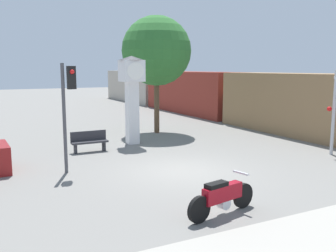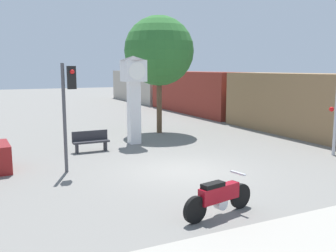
{
  "view_description": "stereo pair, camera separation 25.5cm",
  "coord_description": "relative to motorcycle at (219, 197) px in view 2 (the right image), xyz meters",
  "views": [
    {
      "loc": [
        -6.42,
        -11.46,
        3.67
      ],
      "look_at": [
        -0.24,
        0.67,
        1.57
      ],
      "focal_mm": 40.0,
      "sensor_mm": 36.0,
      "label": 1
    },
    {
      "loc": [
        -6.19,
        -11.58,
        3.67
      ],
      "look_at": [
        -0.24,
        0.67,
        1.57
      ],
      "focal_mm": 40.0,
      "sensor_mm": 36.0,
      "label": 2
    }
  ],
  "objects": [
    {
      "name": "ground_plane",
      "position": [
        1.11,
        4.05,
        -0.48
      ],
      "size": [
        120.0,
        120.0,
        0.0
      ],
      "primitive_type": "plane",
      "color": "slate"
    },
    {
      "name": "motorcycle",
      "position": [
        0.0,
        0.0,
        0.0
      ],
      "size": [
        2.24,
        0.67,
        1.0
      ],
      "rotation": [
        0.0,
        0.0,
        0.2
      ],
      "color": "black",
      "rests_on": "ground_plane"
    },
    {
      "name": "freight_train",
      "position": [
        10.76,
        19.73,
        1.22
      ],
      "size": [
        2.8,
        36.44,
        3.4
      ],
      "color": "olive",
      "rests_on": "ground_plane"
    },
    {
      "name": "traffic_light",
      "position": [
        -2.52,
        5.73,
        2.18
      ],
      "size": [
        0.5,
        0.35,
        3.86
      ],
      "color": "#47474C",
      "rests_on": "ground_plane"
    },
    {
      "name": "bench",
      "position": [
        -1.03,
        8.68,
        0.01
      ],
      "size": [
        1.6,
        0.44,
        0.92
      ],
      "color": "#2D2D33",
      "rests_on": "ground_plane"
    },
    {
      "name": "clock_tower",
      "position": [
        1.37,
        9.54,
        2.36
      ],
      "size": [
        1.23,
        1.23,
        4.27
      ],
      "color": "white",
      "rests_on": "ground_plane"
    },
    {
      "name": "street_tree",
      "position": [
        3.79,
        11.86,
        4.15
      ],
      "size": [
        3.89,
        3.89,
        6.59
      ],
      "color": "brown",
      "rests_on": "ground_plane"
    }
  ]
}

